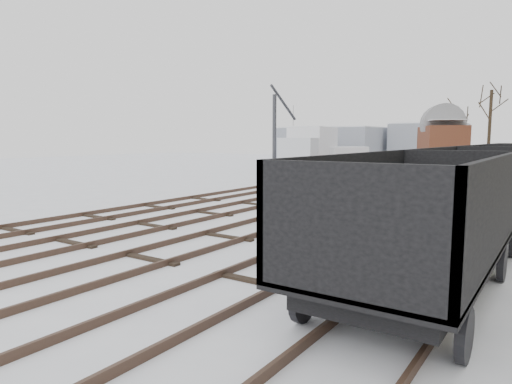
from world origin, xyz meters
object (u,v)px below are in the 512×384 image
Objects in this scene: panel_van at (343,158)px; crane at (275,146)px; freight_wagon_a at (416,245)px; box_van_wagon at (441,145)px; ground_frame at (292,242)px; worker at (321,220)px; lorry at (310,149)px.

panel_van is 6.85m from crane.
panel_van is at bearing 115.57° from freight_wagon_a.
box_van_wagon is at bearing -6.17° from panel_van.
box_van_wagon reaches higher than freight_wagon_a.
ground_frame is at bearing -55.53° from crane.
worker is 0.29× the size of box_van_wagon.
panel_van reaches higher than ground_frame.
lorry reaches higher than worker.
crane reaches higher than box_van_wagon.
lorry is 1.69× the size of panel_van.
freight_wagon_a reaches higher than ground_frame.
worker is (0.75, 0.10, 0.61)m from ground_frame.
worker is 0.34× the size of panel_van.
ground_frame is 0.28× the size of panel_van.
crane is at bearing -156.11° from panel_van.
ground_frame is at bearing -73.37° from lorry.
freight_wagon_a reaches higher than panel_van.
panel_van is at bearing 134.93° from box_van_wagon.
lorry reaches higher than freight_wagon_a.
box_van_wagon is (-1.95, 25.27, 2.15)m from ground_frame.
freight_wagon_a is (2.76, -1.81, 0.11)m from worker.
freight_wagon_a is at bearing -122.38° from worker.
lorry reaches higher than ground_frame.
ground_frame is 0.97m from worker.
ground_frame is at bearing -108.67° from box_van_wagon.
lorry is (-10.60, -0.28, -0.43)m from box_van_wagon.
worker is 0.22× the size of crane.
ground_frame is 0.17× the size of lorry.
lorry is 6.17m from crane.
worker is at bearing 16.64° from ground_frame.
ground_frame is 0.83× the size of worker.
freight_wagon_a is 0.80× the size of crane.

